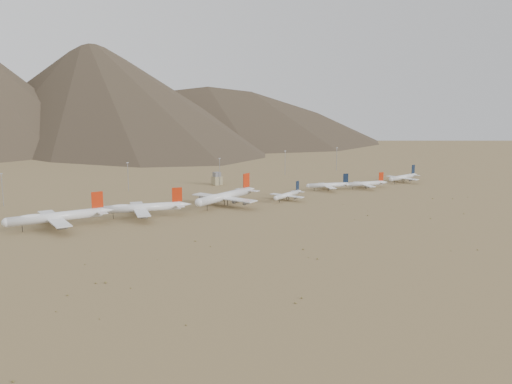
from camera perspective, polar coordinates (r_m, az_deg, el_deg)
ground at (r=423.61m, az=0.65°, el=-1.88°), size 3000.00×3000.00×0.00m
mountain_ridge at (r=1265.04m, az=-23.60°, el=12.18°), size 4400.00×1000.00×300.00m
widebody_west at (r=392.31m, az=-19.33°, el=-2.35°), size 71.73×54.99×21.29m
widebody_centre at (r=409.16m, az=-11.36°, el=-1.54°), size 65.04×51.45×19.82m
widebody_east at (r=441.03m, az=-3.10°, el=-0.41°), size 69.99×56.05×21.91m
narrowbody_a at (r=463.98m, az=3.22°, el=-0.26°), size 39.53×29.66×13.75m
narrowbody_b at (r=512.07m, az=7.31°, el=0.69°), size 42.07×31.47×14.54m
narrowbody_c at (r=526.33m, az=10.95°, el=0.84°), size 42.03×31.04×14.18m
narrowbody_d at (r=570.95m, az=14.53°, el=1.46°), size 46.42×33.79×15.40m
control_tower at (r=538.40m, az=-3.93°, el=1.29°), size 8.00×8.00×12.00m
mast_far_west at (r=478.68m, az=-24.03°, el=0.37°), size 2.00×0.60×25.70m
mast_west at (r=515.08m, az=-12.68°, el=1.65°), size 2.00×0.60×25.70m
mast_centre at (r=533.72m, az=-3.65°, el=2.17°), size 2.00×0.60×25.70m
mast_east at (r=598.21m, az=2.93°, el=3.06°), size 2.00×0.60×25.70m
mast_far_east at (r=636.94m, az=8.06°, el=3.41°), size 2.00×0.60×25.70m
desert_scrub at (r=316.30m, az=3.85°, el=-6.06°), size 394.49×152.41×0.95m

